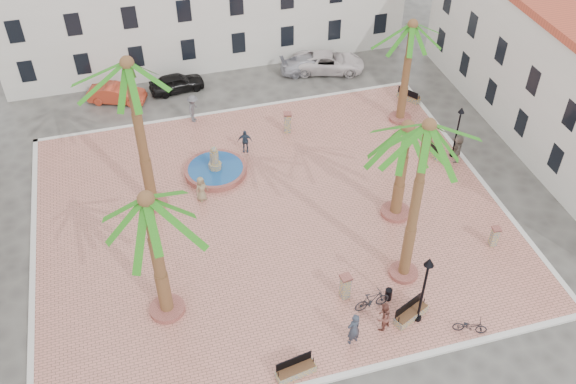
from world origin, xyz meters
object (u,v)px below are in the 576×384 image
(bicycle_a, at_px, (470,326))
(car_white, at_px, (329,62))
(bollard_e, at_px, (494,236))
(pedestrian_east, at_px, (458,148))
(palm_e, at_px, (406,140))
(bicycle_b, at_px, (372,300))
(pedestrian_fountain_b, at_px, (245,141))
(palm_sw, at_px, (149,215))
(litter_bin, at_px, (388,294))
(bench_e, at_px, (433,150))
(fountain, at_px, (216,169))
(car_red, at_px, (117,94))
(car_silver, at_px, (310,65))
(bench_s, at_px, (296,370))
(pedestrian_fountain_a, at_px, (201,189))
(lamppost_s, at_px, (426,279))
(bollard_n, at_px, (288,122))
(pedestrian_north, at_px, (193,109))
(cyclist_a, at_px, (354,329))
(palm_nw, at_px, (130,80))
(palm_s, at_px, (426,143))
(cyclist_b, at_px, (383,317))
(palm_ne, at_px, (411,36))
(car_black, at_px, (177,83))
(bench_ne, at_px, (409,96))
(bollard_se, at_px, (345,286))

(bicycle_a, xyz_separation_m, car_white, (1.37, 24.82, 0.17))
(bollard_e, relative_size, pedestrian_east, 0.66)
(bollard_e, distance_m, pedestrian_east, 7.45)
(palm_e, relative_size, pedestrian_east, 3.40)
(bicycle_b, relative_size, pedestrian_fountain_b, 1.16)
(palm_sw, xyz_separation_m, litter_bin, (10.62, -2.27, -6.05))
(bench_e, height_order, pedestrian_east, pedestrian_east)
(fountain, bearing_deg, car_red, 117.41)
(car_red, xyz_separation_m, car_silver, (14.26, 0.16, -0.02))
(bench_s, distance_m, pedestrian_fountain_a, 12.87)
(lamppost_s, height_order, car_red, lamppost_s)
(bollard_n, bearing_deg, palm_e, -68.11)
(pedestrian_north, bearing_deg, cyclist_a, -143.47)
(car_red, bearing_deg, litter_bin, -131.48)
(palm_nw, xyz_separation_m, palm_s, (11.77, -8.91, 0.14))
(palm_nw, distance_m, car_silver, 19.38)
(pedestrian_north, height_order, car_red, pedestrian_north)
(pedestrian_north, relative_size, car_white, 0.37)
(bollard_n, bearing_deg, palm_nw, -153.35)
(cyclist_b, relative_size, pedestrian_east, 0.89)
(palm_s, relative_size, pedestrian_fountain_a, 5.91)
(palm_ne, relative_size, bollard_e, 5.90)
(lamppost_s, height_order, car_black, lamppost_s)
(cyclist_b, relative_size, car_red, 0.42)
(palm_s, height_order, bicycle_b, palm_s)
(palm_sw, distance_m, bench_ne, 24.43)
(fountain, relative_size, cyclist_b, 2.27)
(car_black, bearing_deg, palm_s, -165.02)
(bench_e, relative_size, car_black, 0.45)
(pedestrian_east, bearing_deg, fountain, -77.66)
(bench_ne, bearing_deg, palm_nw, 74.69)
(palm_s, distance_m, cyclist_b, 8.45)
(bollard_se, distance_m, cyclist_a, 2.73)
(palm_ne, distance_m, pedestrian_east, 7.45)
(palm_e, distance_m, car_silver, 17.11)
(bicycle_b, bearing_deg, pedestrian_fountain_b, 7.98)
(pedestrian_north, distance_m, car_black, 4.38)
(bicycle_a, bearing_deg, bench_ne, 8.21)
(fountain, distance_m, palm_ne, 14.57)
(palm_ne, bearing_deg, bollard_e, -89.69)
(car_silver, bearing_deg, palm_ne, -147.46)
(lamppost_s, relative_size, litter_bin, 6.25)
(palm_s, bearing_deg, palm_e, 72.16)
(palm_nw, bearing_deg, bollard_se, -48.66)
(palm_s, distance_m, lamppost_s, 6.25)
(palm_nw, distance_m, pedestrian_north, 11.23)
(palm_sw, relative_size, bicycle_a, 4.81)
(bollard_n, relative_size, cyclist_a, 0.75)
(bench_e, height_order, car_black, car_black)
(bench_ne, bearing_deg, bollard_n, 65.15)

